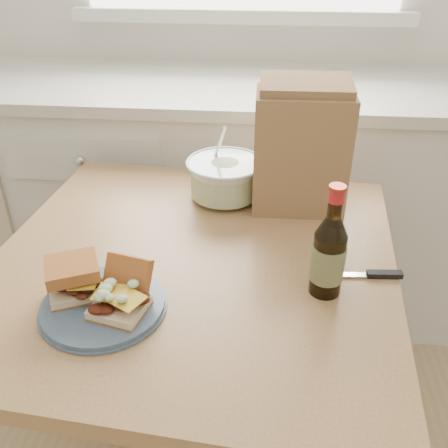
# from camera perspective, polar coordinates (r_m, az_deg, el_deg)

# --- Properties ---
(cabinet_run) EXTENTS (2.50, 0.64, 0.94)m
(cabinet_run) POSITION_cam_1_polar(r_m,az_deg,el_deg) (2.06, 1.16, 3.27)
(cabinet_run) COLOR white
(cabinet_run) RESTS_ON ground
(dining_table) EXTENTS (1.01, 1.01, 0.77)m
(dining_table) POSITION_cam_1_polar(r_m,az_deg,el_deg) (1.23, -3.44, -8.18)
(dining_table) COLOR tan
(dining_table) RESTS_ON ground
(plate) EXTENTS (0.25, 0.25, 0.02)m
(plate) POSITION_cam_1_polar(r_m,az_deg,el_deg) (1.05, -13.64, -9.08)
(plate) COLOR #475C73
(plate) RESTS_ON dining_table
(sandwich_left) EXTENTS (0.13, 0.13, 0.08)m
(sandwich_left) POSITION_cam_1_polar(r_m,az_deg,el_deg) (1.06, -16.80, -5.92)
(sandwich_left) COLOR beige
(sandwich_left) RESTS_ON plate
(sandwich_right) EXTENTS (0.12, 0.16, 0.09)m
(sandwich_right) POSITION_cam_1_polar(r_m,az_deg,el_deg) (1.01, -11.62, -7.77)
(sandwich_right) COLOR beige
(sandwich_right) RESTS_ON plate
(coleslaw_bowl) EXTENTS (0.21, 0.21, 0.21)m
(coleslaw_bowl) POSITION_cam_1_polar(r_m,az_deg,el_deg) (1.39, 0.10, 5.07)
(coleslaw_bowl) COLOR white
(coleslaw_bowl) RESTS_ON dining_table
(beer_bottle) EXTENTS (0.07, 0.07, 0.25)m
(beer_bottle) POSITION_cam_1_polar(r_m,az_deg,el_deg) (1.03, 11.88, -3.41)
(beer_bottle) COLOR black
(beer_bottle) RESTS_ON dining_table
(knife) EXTENTS (0.19, 0.03, 0.01)m
(knife) POSITION_cam_1_polar(r_m,az_deg,el_deg) (1.15, 16.70, -5.54)
(knife) COLOR silver
(knife) RESTS_ON dining_table
(paper_bag) EXTENTS (0.24, 0.16, 0.31)m
(paper_bag) POSITION_cam_1_polar(r_m,az_deg,el_deg) (1.32, 8.74, 8.16)
(paper_bag) COLOR #916A46
(paper_bag) RESTS_ON dining_table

